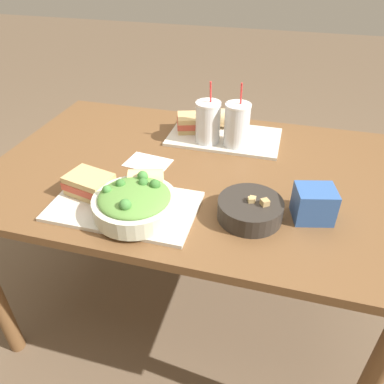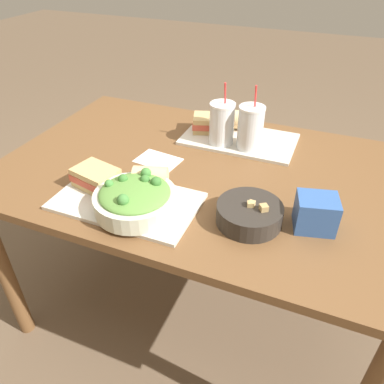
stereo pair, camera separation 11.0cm
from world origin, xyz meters
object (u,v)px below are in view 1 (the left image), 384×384
at_px(salad_bowl, 135,202).
at_px(sandwich_far, 193,123).
at_px(drink_cup_dark, 208,123).
at_px(sandwich_near, 90,184).
at_px(baguette_near, 147,181).
at_px(baguette_far, 228,118).
at_px(chip_bag, 314,204).
at_px(napkin_folded, 148,163).
at_px(drink_cup_red, 237,126).
at_px(soup_bowl, 250,209).

bearing_deg(salad_bowl, sandwich_far, 88.28).
distance_m(salad_bowl, drink_cup_dark, 0.52).
xyz_separation_m(sandwich_near, baguette_near, (0.17, 0.06, 0.01)).
distance_m(salad_bowl, baguette_far, 0.67).
xyz_separation_m(chip_bag, napkin_folded, (-0.58, 0.17, -0.05)).
bearing_deg(chip_bag, drink_cup_red, 114.26).
height_order(sandwich_near, sandwich_far, same).
distance_m(chip_bag, napkin_folded, 0.61).
height_order(soup_bowl, drink_cup_dark, drink_cup_dark).
height_order(baguette_near, chip_bag, chip_bag).
distance_m(salad_bowl, drink_cup_red, 0.55).
bearing_deg(sandwich_far, sandwich_near, -128.54).
xyz_separation_m(salad_bowl, chip_bag, (0.51, 0.13, -0.00)).
relative_size(salad_bowl, napkin_folded, 1.46).
height_order(salad_bowl, soup_bowl, salad_bowl).
bearing_deg(sandwich_near, baguette_near, 30.55).
bearing_deg(sandwich_far, soup_bowl, -76.52).
distance_m(soup_bowl, chip_bag, 0.19).
height_order(baguette_near, baguette_far, same).
distance_m(soup_bowl, drink_cup_dark, 0.48).
height_order(salad_bowl, baguette_near, salad_bowl).
distance_m(baguette_far, napkin_folded, 0.43).
bearing_deg(napkin_folded, chip_bag, -15.99).
bearing_deg(chip_bag, napkin_folded, 150.14).
bearing_deg(chip_bag, sandwich_far, 123.03).
relative_size(soup_bowl, sandwich_near, 1.18).
height_order(drink_cup_red, napkin_folded, drink_cup_red).
bearing_deg(salad_bowl, drink_cup_dark, 78.83).
height_order(baguette_near, napkin_folded, baguette_near).
relative_size(baguette_far, chip_bag, 0.76).
relative_size(drink_cup_red, napkin_folded, 1.45).
height_order(drink_cup_dark, drink_cup_red, drink_cup_red).
bearing_deg(baguette_near, salad_bowl, 165.35).
relative_size(baguette_near, baguette_far, 1.28).
bearing_deg(napkin_folded, sandwich_far, 72.09).
distance_m(sandwich_near, drink_cup_red, 0.60).
bearing_deg(soup_bowl, napkin_folded, 151.96).
height_order(drink_cup_red, chip_bag, drink_cup_red).
relative_size(soup_bowl, baguette_far, 1.92).
xyz_separation_m(soup_bowl, drink_cup_red, (-0.12, 0.42, 0.06)).
distance_m(soup_bowl, sandwich_near, 0.51).
height_order(baguette_far, napkin_folded, baguette_far).
xyz_separation_m(baguette_near, drink_cup_red, (0.22, 0.39, 0.04)).
distance_m(baguette_near, chip_bag, 0.51).
bearing_deg(baguette_near, baguette_far, -34.38).
bearing_deg(chip_bag, soup_bowl, -178.54).
bearing_deg(soup_bowl, drink_cup_red, 105.34).
bearing_deg(chip_bag, baguette_near, 167.91).
xyz_separation_m(sandwich_far, baguette_far, (0.14, 0.07, 0.01)).
height_order(sandwich_near, baguette_near, baguette_near).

